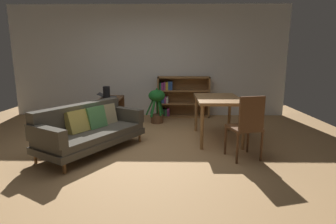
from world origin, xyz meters
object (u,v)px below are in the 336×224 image
(bookshelf, at_px, (180,97))
(dining_chair_near, at_px, (247,124))
(desk_speaker, at_px, (107,94))
(dining_table, at_px, (218,102))
(potted_floor_plant, at_px, (157,103))
(media_console, at_px, (110,112))
(fabric_couch, at_px, (89,128))
(open_laptop, at_px, (108,96))

(bookshelf, bearing_deg, dining_chair_near, -72.95)
(desk_speaker, distance_m, bookshelf, 1.93)
(dining_table, bearing_deg, potted_floor_plant, 133.74)
(media_console, bearing_deg, fabric_couch, -88.42)
(dining_chair_near, bearing_deg, media_console, 141.35)
(desk_speaker, bearing_deg, dining_table, -19.02)
(fabric_couch, distance_m, potted_floor_plant, 2.06)
(dining_table, relative_size, bookshelf, 0.94)
(dining_chair_near, bearing_deg, bookshelf, 107.05)
(fabric_couch, bearing_deg, desk_speaker, 91.61)
(potted_floor_plant, height_order, dining_table, potted_floor_plant)
(open_laptop, distance_m, bookshelf, 1.78)
(desk_speaker, distance_m, potted_floor_plant, 1.14)
(dining_table, relative_size, dining_chair_near, 1.25)
(fabric_couch, height_order, open_laptop, fabric_couch)
(open_laptop, relative_size, potted_floor_plant, 0.51)
(desk_speaker, distance_m, dining_chair_near, 2.97)
(desk_speaker, relative_size, bookshelf, 0.23)
(dining_chair_near, bearing_deg, fabric_couch, 171.36)
(potted_floor_plant, bearing_deg, dining_chair_near, -57.12)
(fabric_couch, relative_size, desk_speaker, 6.36)
(media_console, height_order, dining_table, dining_table)
(desk_speaker, height_order, dining_table, desk_speaker)
(dining_chair_near, distance_m, bookshelf, 2.99)
(fabric_couch, distance_m, dining_table, 2.23)
(desk_speaker, xyz_separation_m, bookshelf, (1.54, 1.14, -0.23))
(potted_floor_plant, relative_size, bookshelf, 0.62)
(fabric_couch, bearing_deg, bookshelf, 59.06)
(media_console, height_order, bookshelf, bookshelf)
(bookshelf, bearing_deg, fabric_couch, -120.94)
(open_laptop, relative_size, desk_speaker, 1.40)
(media_console, bearing_deg, dining_chair_near, -38.65)
(media_console, distance_m, bookshelf, 1.81)
(media_console, relative_size, desk_speaker, 3.93)
(potted_floor_plant, relative_size, dining_table, 0.67)
(desk_speaker, bearing_deg, bookshelf, 36.63)
(media_console, relative_size, open_laptop, 2.81)
(dining_table, height_order, dining_chair_near, dining_chair_near)
(potted_floor_plant, distance_m, bookshelf, 0.86)
(dining_table, distance_m, dining_chair_near, 1.02)
(media_console, relative_size, potted_floor_plant, 1.45)
(open_laptop, xyz_separation_m, potted_floor_plant, (1.07, 0.07, -0.15))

